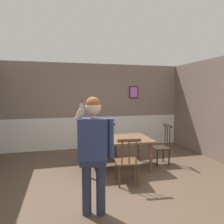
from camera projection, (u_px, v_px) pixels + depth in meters
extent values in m
plane|color=brown|center=(121.00, 186.00, 4.06)|extent=(6.62, 6.62, 0.00)
cube|color=gray|center=(95.00, 91.00, 6.78)|extent=(5.95, 0.12, 1.74)
cube|color=white|center=(95.00, 132.00, 6.92)|extent=(5.95, 0.14, 1.03)
cube|color=white|center=(95.00, 117.00, 6.84)|extent=(5.95, 0.05, 0.06)
cube|color=#382314|center=(134.00, 92.00, 7.04)|extent=(0.34, 0.03, 0.41)
cube|color=#D264E0|center=(134.00, 92.00, 7.02)|extent=(0.26, 0.01, 0.33)
cube|color=brown|center=(116.00, 139.00, 4.98)|extent=(1.68, 1.08, 0.04)
cylinder|color=brown|center=(88.00, 162.00, 4.44)|extent=(0.07, 0.07, 0.69)
cylinder|color=brown|center=(151.00, 157.00, 4.77)|extent=(0.07, 0.07, 0.69)
cylinder|color=brown|center=(84.00, 151.00, 5.26)|extent=(0.07, 0.07, 0.69)
cylinder|color=brown|center=(138.00, 148.00, 5.59)|extent=(0.07, 0.07, 0.69)
cube|color=black|center=(109.00, 141.00, 5.85)|extent=(0.49, 0.49, 0.03)
cube|color=black|center=(107.00, 125.00, 6.01)|extent=(0.45, 0.08, 0.06)
cylinder|color=black|center=(112.00, 131.00, 6.05)|extent=(0.02, 0.02, 0.47)
cylinder|color=black|center=(108.00, 131.00, 6.03)|extent=(0.02, 0.02, 0.47)
cylinder|color=black|center=(103.00, 132.00, 6.00)|extent=(0.02, 0.02, 0.47)
cylinder|color=black|center=(116.00, 151.00, 5.72)|extent=(0.04, 0.04, 0.44)
cylinder|color=black|center=(103.00, 151.00, 5.67)|extent=(0.04, 0.04, 0.44)
cylinder|color=black|center=(114.00, 147.00, 6.08)|extent=(0.04, 0.04, 0.44)
cylinder|color=black|center=(102.00, 148.00, 6.02)|extent=(0.04, 0.04, 0.44)
cube|color=#513823|center=(127.00, 161.00, 4.16)|extent=(0.51, 0.51, 0.03)
cube|color=#513823|center=(129.00, 140.00, 3.90)|extent=(0.46, 0.09, 0.06)
cylinder|color=#513823|center=(122.00, 152.00, 3.90)|extent=(0.02, 0.02, 0.49)
cylinder|color=#513823|center=(129.00, 152.00, 3.92)|extent=(0.02, 0.02, 0.49)
cylinder|color=#513823|center=(136.00, 151.00, 3.94)|extent=(0.02, 0.02, 0.49)
cylinder|color=#513823|center=(116.00, 170.00, 4.33)|extent=(0.04, 0.04, 0.44)
cylinder|color=#513823|center=(133.00, 169.00, 4.39)|extent=(0.04, 0.04, 0.44)
cylinder|color=#513823|center=(119.00, 177.00, 3.97)|extent=(0.04, 0.04, 0.44)
cylinder|color=#513823|center=(138.00, 176.00, 4.02)|extent=(0.04, 0.04, 0.44)
cube|color=#2D2319|center=(161.00, 148.00, 5.27)|extent=(0.42, 0.42, 0.03)
cube|color=#2D2319|center=(168.00, 126.00, 5.26)|extent=(0.05, 0.41, 0.06)
cylinder|color=#2D2319|center=(170.00, 137.00, 5.16)|extent=(0.02, 0.02, 0.58)
cylinder|color=#2D2319|center=(167.00, 136.00, 5.28)|extent=(0.02, 0.02, 0.58)
cylinder|color=#2D2319|center=(165.00, 135.00, 5.40)|extent=(0.02, 0.02, 0.58)
cylinder|color=#2D2319|center=(157.00, 158.00, 5.10)|extent=(0.04, 0.04, 0.42)
cylinder|color=#2D2319|center=(152.00, 155.00, 5.41)|extent=(0.04, 0.04, 0.42)
cylinder|color=#2D2319|center=(169.00, 158.00, 5.17)|extent=(0.04, 0.04, 0.42)
cylinder|color=#2D2319|center=(163.00, 154.00, 5.48)|extent=(0.04, 0.04, 0.42)
cylinder|color=#282E49|center=(101.00, 187.00, 3.08)|extent=(0.14, 0.14, 0.86)
cylinder|color=#282E49|center=(87.00, 187.00, 3.08)|extent=(0.14, 0.14, 0.86)
cube|color=#282E49|center=(93.00, 161.00, 3.04)|extent=(0.42, 0.30, 0.12)
cube|color=navy|center=(93.00, 139.00, 3.01)|extent=(0.47, 0.33, 0.61)
cylinder|color=navy|center=(111.00, 138.00, 3.00)|extent=(0.09, 0.09, 0.58)
cylinder|color=beige|center=(79.00, 115.00, 2.96)|extent=(0.17, 0.16, 0.20)
cylinder|color=beige|center=(93.00, 117.00, 2.98)|extent=(0.09, 0.09, 0.05)
sphere|color=beige|center=(93.00, 107.00, 2.96)|extent=(0.23, 0.23, 0.23)
sphere|color=brown|center=(93.00, 104.00, 2.96)|extent=(0.22, 0.22, 0.22)
cube|color=#B7B7BC|center=(82.00, 109.00, 2.94)|extent=(0.07, 0.05, 0.16)
cylinder|color=black|center=(82.00, 101.00, 2.93)|extent=(0.01, 0.01, 0.08)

